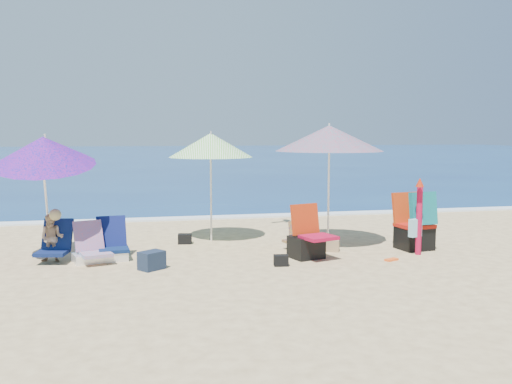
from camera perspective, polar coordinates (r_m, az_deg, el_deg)
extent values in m
plane|color=#D8BC84|center=(9.58, 3.01, -7.14)|extent=(120.00, 120.00, 0.00)
cube|color=navy|center=(54.11, -9.35, 3.62)|extent=(120.00, 80.00, 0.12)
cube|color=white|center=(14.47, -2.19, -2.55)|extent=(120.00, 0.50, 0.04)
cylinder|color=white|center=(10.75, 7.43, 0.14)|extent=(0.04, 0.04, 2.17)
cone|color=red|center=(10.69, 7.49, 5.48)|extent=(2.35, 2.35, 0.49)
cylinder|color=white|center=(10.68, 7.51, 6.64)|extent=(0.04, 0.04, 0.13)
cylinder|color=silver|center=(11.25, -4.63, 0.06)|extent=(0.04, 0.04, 2.03)
cone|color=green|center=(11.15, -4.65, 4.79)|extent=(1.88, 1.88, 0.48)
cylinder|color=silver|center=(11.11, -4.63, 5.89)|extent=(0.04, 0.04, 0.13)
cylinder|color=white|center=(10.33, -20.63, -1.08)|extent=(0.06, 0.51, 1.90)
cone|color=#9F1687|center=(10.02, -20.87, 3.97)|extent=(1.74, 1.81, 0.88)
cylinder|color=silver|center=(9.97, -20.76, 5.21)|extent=(0.03, 0.06, 0.13)
cylinder|color=#A70B30|center=(10.43, 16.33, -2.74)|extent=(0.13, 0.13, 1.27)
cone|color=#A5210B|center=(10.21, 16.40, 0.96)|extent=(0.18, 0.18, 0.16)
cube|color=#0C1E46|center=(9.96, -14.34, -5.74)|extent=(0.55, 0.49, 0.06)
cube|color=#0C1447|center=(10.18, -14.57, -3.94)|extent=(0.53, 0.35, 0.54)
cube|color=white|center=(10.01, -14.50, -6.28)|extent=(0.57, 0.52, 0.16)
cube|color=#E75161|center=(9.71, -16.01, -6.14)|extent=(0.58, 0.54, 0.06)
cube|color=#E1534F|center=(10.00, -16.75, -4.31)|extent=(0.54, 0.41, 0.51)
cube|color=white|center=(9.94, -16.74, -6.45)|extent=(0.60, 0.57, 0.15)
cube|color=maroon|center=(9.63, 6.43, -4.63)|extent=(0.66, 0.62, 0.06)
cube|color=#A7290B|center=(9.86, 5.03, -2.78)|extent=(0.56, 0.31, 0.54)
cube|color=black|center=(9.86, 5.15, -5.63)|extent=(0.64, 0.60, 0.39)
cube|color=#B2180C|center=(10.91, 15.90, -3.31)|extent=(0.68, 0.63, 0.06)
cube|color=#B4310C|center=(11.07, 15.14, -1.58)|extent=(0.62, 0.26, 0.61)
cube|color=black|center=(10.95, 15.87, -4.54)|extent=(0.66, 0.60, 0.43)
cube|color=#0A7D7D|center=(10.67, 16.72, -1.61)|extent=(0.56, 0.27, 0.61)
cube|color=#86C8D6|center=(10.44, 15.97, -3.55)|extent=(0.26, 0.18, 0.32)
imported|color=tan|center=(10.42, 4.33, -3.80)|extent=(0.34, 0.28, 0.81)
cube|color=#3A0D60|center=(10.52, 4.27, -5.05)|extent=(0.55, 0.52, 0.05)
cube|color=#3C1072|center=(10.37, 4.88, -4.00)|extent=(0.59, 0.37, 0.41)
sphere|color=black|center=(10.40, 4.74, -2.06)|extent=(0.20, 0.20, 0.20)
imported|color=tan|center=(10.10, -20.13, -4.44)|extent=(0.45, 0.38, 0.82)
cube|color=#0B1842|center=(10.03, -20.14, -5.86)|extent=(0.57, 0.52, 0.06)
cube|color=#0D1D4E|center=(10.20, -19.62, -4.11)|extent=(0.54, 0.37, 0.53)
sphere|color=tan|center=(9.98, -19.84, -2.20)|extent=(0.20, 0.20, 0.20)
cube|color=#182336|center=(9.17, -10.61, -6.89)|extent=(0.47, 0.45, 0.30)
cube|color=black|center=(11.17, -7.29, -4.77)|extent=(0.29, 0.23, 0.19)
cube|color=#9D7F59|center=(10.46, 7.80, -5.46)|extent=(0.30, 0.27, 0.22)
cube|color=black|center=(9.28, 2.57, -7.00)|extent=(0.25, 0.19, 0.18)
cube|color=#FF5A1A|center=(9.93, 13.67, -6.73)|extent=(0.27, 0.19, 0.03)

